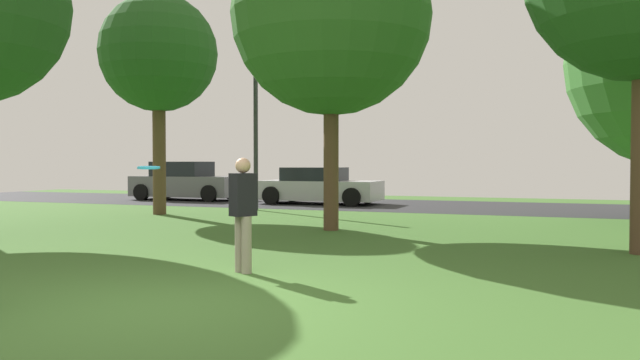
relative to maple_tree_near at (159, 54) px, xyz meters
The scene contains 9 objects.
ground_plane 12.82m from the maple_tree_near, 54.91° to the right, with size 44.00×44.00×0.00m, color #3D6628.
road_strip 10.34m from the maple_tree_near, 42.06° to the left, with size 44.00×6.40×0.01m, color #28282B.
maple_tree_near is the anchor object (origin of this frame).
maple_tree_far 6.44m from the maple_tree_near, 20.16° to the right, with size 4.39×4.39×6.91m.
person_catcher 10.88m from the maple_tree_near, 48.68° to the right, with size 0.35×0.39×1.56m.
frisbee_disc 11.21m from the maple_tree_near, 55.49° to the right, with size 0.37×0.37×0.04m.
parked_car_grey 7.98m from the maple_tree_near, 116.77° to the left, with size 4.36×1.94×1.52m.
parked_car_silver 7.58m from the maple_tree_near, 65.56° to the left, with size 4.27×2.10×1.31m.
street_lamp_post 3.85m from the maple_tree_near, 52.02° to the left, with size 0.14×0.14×4.50m, color #2D2D33.
Camera 1 is at (3.86, -5.45, 1.50)m, focal length 35.34 mm.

